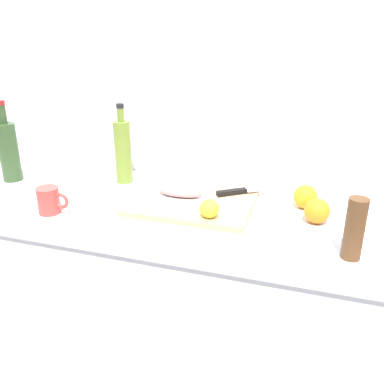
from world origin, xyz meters
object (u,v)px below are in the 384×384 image
Objects in this scene: chef_knife at (245,190)px; olive_oil_bottle at (123,151)px; white_plate at (180,198)px; wine_bottle at (9,150)px; cutting_board at (192,203)px; lemon_0 at (209,208)px; pepper_mill at (355,229)px; fish_fillet at (180,191)px; coffee_mug_0 at (49,200)px.

olive_oil_bottle is at bearing 141.53° from chef_knife.
white_plate is 0.69× the size of wine_bottle.
cutting_board is at bearing -23.59° from olive_oil_bottle.
pepper_mill reaches higher than lemon_0.
fish_fillet is at bearing 142.26° from lemon_0.
lemon_0 is (0.09, -0.11, 0.04)m from cutting_board.
pepper_mill is (0.51, -0.20, 0.08)m from cutting_board.
fish_fillet reaches higher than white_plate.
coffee_mug_0 is (-0.10, -0.34, -0.08)m from olive_oil_bottle.
chef_knife is 0.49m from olive_oil_bottle.
wine_bottle reaches higher than pepper_mill.
fish_fillet is 0.33m from olive_oil_bottle.
olive_oil_bottle reaches higher than coffee_mug_0.
lemon_0 is at bearing -37.74° from white_plate.
cutting_board is 2.38× the size of pepper_mill.
cutting_board is 1.34× the size of olive_oil_bottle.
lemon_0 is 0.20× the size of olive_oil_bottle.
pepper_mill is (0.34, -0.32, 0.06)m from chef_knife.
olive_oil_bottle is 1.78× the size of pepper_mill.
cutting_board is at bearing 158.62° from pepper_mill.
lemon_0 is at bearing -50.69° from cutting_board.
white_plate is 0.17m from lemon_0.
cutting_board is 2.54× the size of fish_fillet.
cutting_board is 6.81× the size of lemon_0.
chef_knife is 4.18× the size of lemon_0.
white_plate is at bearing 25.53° from coffee_mug_0.
white_plate is at bearing 161.01° from pepper_mill.
chef_knife is 2.25× the size of coffee_mug_0.
chef_knife is at bearing 5.88° from wine_bottle.
fish_fillet is at bearing 161.01° from pepper_mill.
pepper_mill is at bearing -21.38° from cutting_board.
fish_fillet is 2.68× the size of lemon_0.
fish_fillet is 0.58m from pepper_mill.
coffee_mug_0 is at bearing -107.31° from olive_oil_bottle.
cutting_board is 1.31× the size of wine_bottle.
fish_fillet is at bearing 25.53° from coffee_mug_0.
lemon_0 reaches higher than fish_fillet.
coffee_mug_0 reaches higher than lemon_0.
olive_oil_bottle reaches higher than white_plate.
lemon_0 is 0.35× the size of pepper_mill.
wine_bottle is (-0.43, -0.12, -0.00)m from olive_oil_bottle.
white_plate is 1.25× the size of pepper_mill.
pepper_mill reaches higher than coffee_mug_0.
lemon_0 is at bearing 9.18° from coffee_mug_0.
chef_knife is 0.82× the size of olive_oil_bottle.
coffee_mug_0 reaches higher than chef_knife.
cutting_board is 1.91× the size of white_plate.
olive_oil_bottle is (-0.48, 0.02, 0.10)m from chef_knife.
fish_fillet is at bearing 176.96° from chef_knife.
olive_oil_bottle reaches higher than chef_knife.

